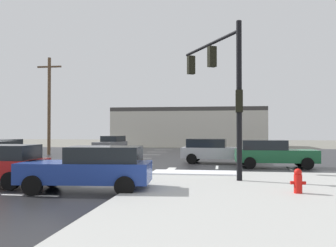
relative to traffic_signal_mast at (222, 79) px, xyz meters
The scene contains 13 objects.
ground_plane 9.20m from the traffic_signal_mast, 141.16° to the left, with size 120.00×120.00×0.00m, color slate.
road_asphalt 9.20m from the traffic_signal_mast, 141.16° to the left, with size 44.00×44.00×0.02m, color #232326.
snow_strip_curbside 4.57m from the traffic_signal_mast, 140.47° to the left, with size 4.00×1.60×0.06m, color white.
lane_markings 7.66m from the traffic_signal_mast, 144.06° to the left, with size 36.15×36.15×0.01m.
traffic_signal_mast is the anchor object (origin of this frame).
fire_hydrant 6.02m from the traffic_signal_mast, 58.58° to the right, with size 0.48×0.26×0.79m.
strip_building_background 32.80m from the traffic_signal_mast, 97.44° to the left, with size 19.53×8.00×5.04m.
sedan_grey 21.28m from the traffic_signal_mast, 120.42° to the left, with size 2.40×4.67×1.58m.
sedan_white 14.67m from the traffic_signal_mast, 160.36° to the left, with size 2.23×4.62×1.58m.
sedan_blue 6.98m from the traffic_signal_mast, 139.57° to the right, with size 4.65×2.34×1.58m.
sedan_green 7.03m from the traffic_signal_mast, 61.94° to the left, with size 4.58×2.12×1.58m.
sedan_silver 8.53m from the traffic_signal_mast, 93.63° to the left, with size 4.64×2.29×1.58m.
utility_pole_far 20.54m from the traffic_signal_mast, 137.02° to the left, with size 2.20×0.28×8.55m.
Camera 1 is at (6.24, -21.23, 2.17)m, focal length 39.00 mm.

